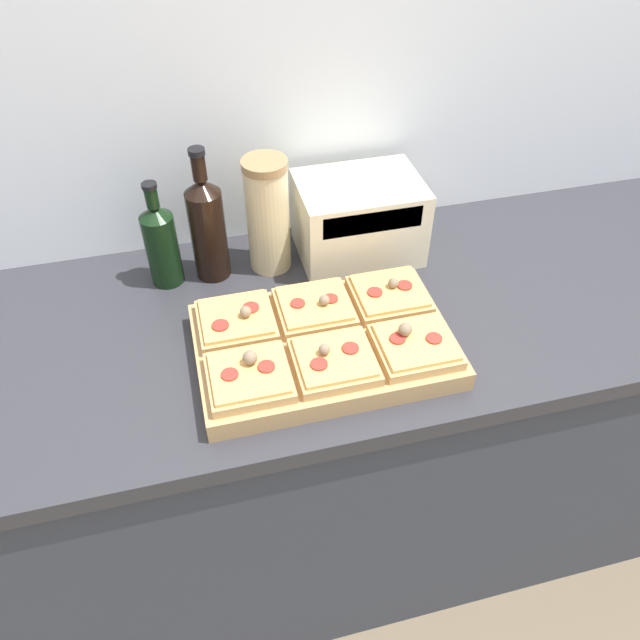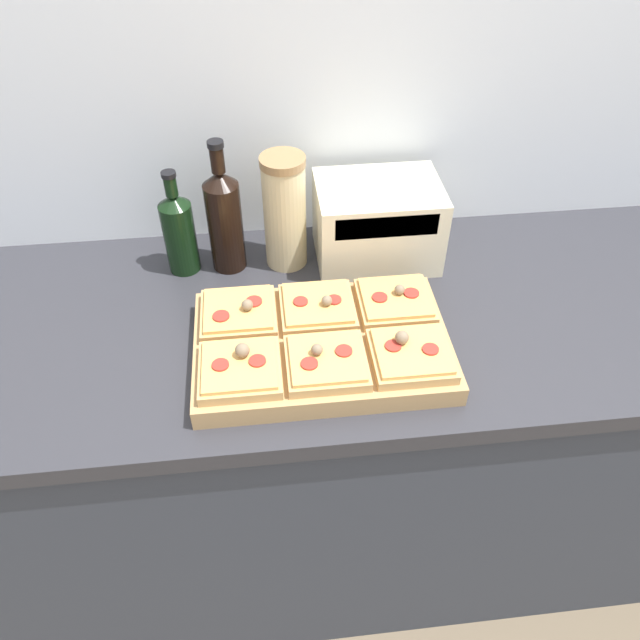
{
  "view_description": "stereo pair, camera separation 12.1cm",
  "coord_description": "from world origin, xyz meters",
  "px_view_note": "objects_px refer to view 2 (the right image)",
  "views": [
    {
      "loc": [
        -0.29,
        -0.63,
        1.81
      ],
      "look_at": [
        -0.07,
        0.23,
        0.98
      ],
      "focal_mm": 35.0,
      "sensor_mm": 36.0,
      "label": 1
    },
    {
      "loc": [
        -0.17,
        -0.65,
        1.81
      ],
      "look_at": [
        -0.07,
        0.23,
        0.98
      ],
      "focal_mm": 35.0,
      "sensor_mm": 36.0,
      "label": 2
    }
  ],
  "objects_px": {
    "olive_oil_bottle": "(179,231)",
    "grain_jar_tall": "(285,212)",
    "cutting_board": "(322,346)",
    "toaster_oven": "(377,222)",
    "wine_bottle": "(224,218)"
  },
  "relations": [
    {
      "from": "olive_oil_bottle",
      "to": "grain_jar_tall",
      "type": "height_order",
      "value": "grain_jar_tall"
    },
    {
      "from": "cutting_board",
      "to": "toaster_oven",
      "type": "relative_size",
      "value": 1.65
    },
    {
      "from": "olive_oil_bottle",
      "to": "grain_jar_tall",
      "type": "xyz_separation_m",
      "value": [
        0.23,
        -0.0,
        0.03
      ]
    },
    {
      "from": "cutting_board",
      "to": "toaster_oven",
      "type": "height_order",
      "value": "toaster_oven"
    },
    {
      "from": "olive_oil_bottle",
      "to": "cutting_board",
      "type": "bearing_deg",
      "value": -47.79
    },
    {
      "from": "wine_bottle",
      "to": "grain_jar_tall",
      "type": "distance_m",
      "value": 0.13
    },
    {
      "from": "wine_bottle",
      "to": "toaster_oven",
      "type": "height_order",
      "value": "wine_bottle"
    },
    {
      "from": "wine_bottle",
      "to": "grain_jar_tall",
      "type": "xyz_separation_m",
      "value": [
        0.13,
        0.0,
        0.01
      ]
    },
    {
      "from": "cutting_board",
      "to": "wine_bottle",
      "type": "distance_m",
      "value": 0.37
    },
    {
      "from": "grain_jar_tall",
      "to": "cutting_board",
      "type": "bearing_deg",
      "value": -81.46
    },
    {
      "from": "wine_bottle",
      "to": "toaster_oven",
      "type": "distance_m",
      "value": 0.34
    },
    {
      "from": "olive_oil_bottle",
      "to": "grain_jar_tall",
      "type": "bearing_deg",
      "value": -0.0
    },
    {
      "from": "cutting_board",
      "to": "wine_bottle",
      "type": "xyz_separation_m",
      "value": [
        -0.18,
        0.31,
        0.1
      ]
    },
    {
      "from": "olive_oil_bottle",
      "to": "grain_jar_tall",
      "type": "relative_size",
      "value": 0.93
    },
    {
      "from": "cutting_board",
      "to": "grain_jar_tall",
      "type": "distance_m",
      "value": 0.33
    }
  ]
}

